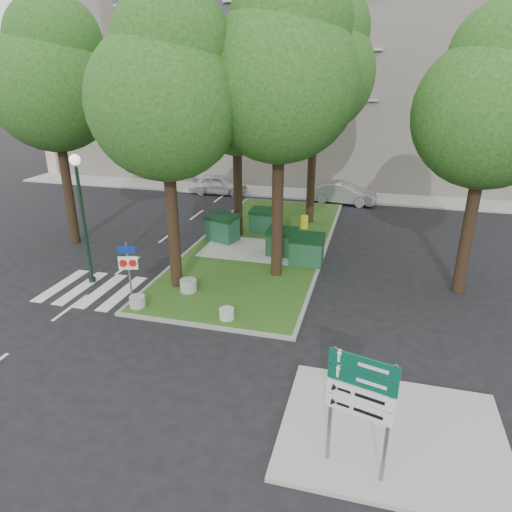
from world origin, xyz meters
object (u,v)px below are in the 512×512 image
(bollard_right, at_px, (227,314))
(litter_bin, at_px, (304,222))
(tree_median_far, at_px, (318,62))
(dumpster_b, at_px, (263,220))
(tree_median_near_left, at_px, (167,88))
(tree_street_right, at_px, (494,99))
(tree_median_near_right, at_px, (283,66))
(car_silver, at_px, (343,193))
(bollard_left, at_px, (138,301))
(tree_street_left, at_px, (53,76))
(dumpster_d, at_px, (307,250))
(bollard_mid, at_px, (188,285))
(car_white, at_px, (219,184))
(street_lamp, at_px, (81,205))
(directional_sign, at_px, (361,397))
(tree_median_mid, at_px, (239,92))
(traffic_sign_pole, at_px, (128,264))
(dumpster_c, at_px, (282,242))
(dumpster_a, at_px, (223,228))

(bollard_right, bearing_deg, litter_bin, 84.92)
(tree_median_far, bearing_deg, dumpster_b, -131.99)
(tree_median_near_left, relative_size, tree_street_right, 1.05)
(tree_median_near_right, xyz_separation_m, car_silver, (1.54, 12.27, -7.31))
(tree_median_far, height_order, bollard_left, tree_median_far)
(tree_street_left, xyz_separation_m, dumpster_d, (11.41, -0.11, -6.89))
(dumpster_d, relative_size, bollard_mid, 2.26)
(bollard_right, bearing_deg, bollard_mid, 141.81)
(tree_median_near_left, xyz_separation_m, car_white, (-3.55, 14.68, -6.64))
(tree_street_right, relative_size, street_lamp, 1.99)
(litter_bin, xyz_separation_m, street_lamp, (-7.13, -8.67, 2.72))
(tree_median_near_right, height_order, street_lamp, tree_median_near_right)
(car_white, bearing_deg, litter_bin, -135.56)
(directional_sign, bearing_deg, car_silver, 110.41)
(tree_median_mid, distance_m, traffic_sign_pole, 9.87)
(tree_median_mid, bearing_deg, street_lamp, -120.59)
(litter_bin, bearing_deg, tree_street_left, -155.80)
(tree_street_right, bearing_deg, dumpster_c, 167.27)
(tree_median_near_right, distance_m, car_white, 16.24)
(tree_median_near_left, height_order, tree_median_near_right, tree_median_near_right)
(car_white, bearing_deg, tree_median_near_right, -154.15)
(tree_median_mid, xyz_separation_m, dumpster_d, (3.91, -3.11, -6.22))
(tree_median_near_right, distance_m, tree_median_mid, 5.50)
(litter_bin, bearing_deg, car_silver, 75.90)
(tree_median_near_right, relative_size, car_white, 2.88)
(tree_median_mid, distance_m, tree_median_far, 4.59)
(bollard_mid, xyz_separation_m, traffic_sign_pole, (-1.79, -1.06, 1.11))
(traffic_sign_pole, bearing_deg, tree_median_near_right, 17.60)
(street_lamp, relative_size, traffic_sign_pole, 2.22)
(car_white, bearing_deg, tree_median_mid, -156.88)
(bollard_right, relative_size, litter_bin, 0.74)
(bollard_right, relative_size, bollard_mid, 0.79)
(tree_street_right, bearing_deg, dumpster_b, 152.67)
(dumpster_c, height_order, car_white, dumpster_c)
(tree_median_near_left, bearing_deg, traffic_sign_pole, -129.48)
(tree_median_mid, height_order, dumpster_d, tree_median_mid)
(tree_median_near_left, relative_size, tree_median_far, 0.88)
(tree_street_right, distance_m, dumpster_d, 8.75)
(tree_median_near_left, distance_m, street_lamp, 5.50)
(dumpster_b, bearing_deg, bollard_right, -79.58)
(tree_street_left, distance_m, car_silver, 17.60)
(dumpster_a, bearing_deg, tree_median_far, 67.17)
(bollard_right, bearing_deg, tree_street_right, 30.02)
(directional_sign, relative_size, car_white, 0.69)
(tree_median_near_left, xyz_separation_m, car_silver, (5.04, 14.27, -6.64))
(bollard_mid, distance_m, directional_sign, 9.66)
(bollard_right, height_order, street_lamp, street_lamp)
(tree_median_far, distance_m, tree_street_right, 9.85)
(bollard_mid, relative_size, car_white, 0.16)
(dumpster_a, relative_size, car_silver, 0.42)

